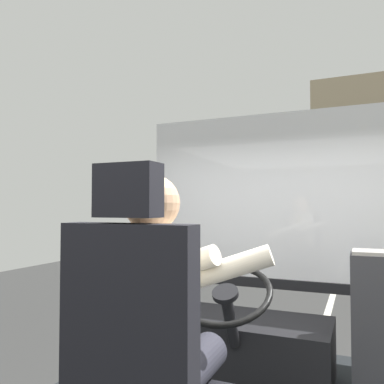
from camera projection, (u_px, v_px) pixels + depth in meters
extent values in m
cube|color=#323232|center=(337.00, 282.00, 9.70)|extent=(18.00, 44.00, 0.05)
cube|color=silver|center=(337.00, 281.00, 9.70)|extent=(0.12, 39.60, 0.00)
cube|color=black|center=(127.00, 324.00, 1.26)|extent=(0.48, 0.10, 0.66)
cube|color=black|center=(128.00, 190.00, 1.28)|extent=(0.22, 0.10, 0.18)
cylinder|color=#282833|center=(190.00, 369.00, 1.50)|extent=(0.16, 0.44, 0.16)
cylinder|color=#282833|center=(150.00, 362.00, 1.57)|extent=(0.16, 0.44, 0.16)
cylinder|color=silver|center=(151.00, 315.00, 1.41)|extent=(0.32, 0.32, 0.63)
cube|color=#B2842D|center=(172.00, 286.00, 1.56)|extent=(0.06, 0.01, 0.39)
sphere|color=tan|center=(152.00, 203.00, 1.42)|extent=(0.21, 0.21, 0.21)
cylinder|color=silver|center=(205.00, 276.00, 1.62)|extent=(0.59, 0.19, 0.28)
cylinder|color=silver|center=(161.00, 272.00, 1.70)|extent=(0.59, 0.19, 0.28)
cube|color=black|center=(247.00, 348.00, 2.58)|extent=(1.10, 0.56, 0.40)
cylinder|color=black|center=(230.00, 319.00, 2.26)|extent=(0.07, 0.24, 0.37)
torus|color=black|center=(225.00, 294.00, 2.18)|extent=(0.54, 0.50, 0.28)
cylinder|color=black|center=(225.00, 294.00, 2.18)|extent=(0.15, 0.15, 0.10)
cube|color=#333338|center=(373.00, 331.00, 2.21)|extent=(0.23, 0.25, 0.88)
cube|color=#9E9993|center=(372.00, 252.00, 2.23)|extent=(0.21, 0.23, 0.02)
cube|color=white|center=(289.00, 195.00, 3.19)|extent=(2.50, 0.01, 1.40)
cube|color=black|center=(290.00, 284.00, 3.17)|extent=(2.50, 0.08, 0.08)
cylinder|color=#4C3828|center=(207.00, 223.00, 12.76)|extent=(0.33, 0.33, 2.66)
sphere|color=#38752D|center=(207.00, 159.00, 12.84)|extent=(2.48, 2.48, 2.48)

